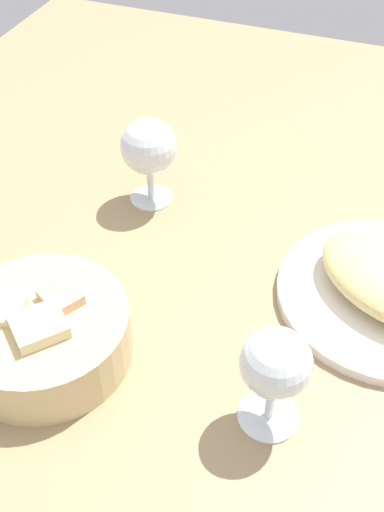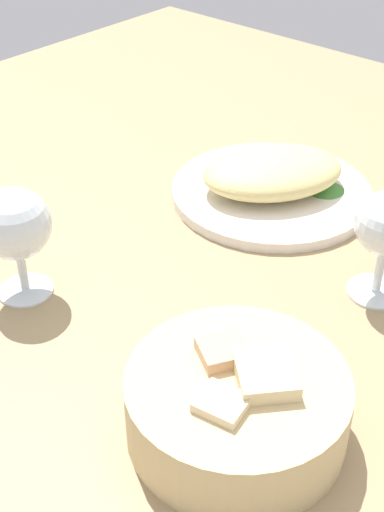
# 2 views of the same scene
# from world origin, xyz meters

# --- Properties ---
(ground_plane) EXTENTS (1.40, 1.40, 0.02)m
(ground_plane) POSITION_xyz_m (0.00, 0.00, -0.01)
(ground_plane) COLOR #9F855C
(plate) EXTENTS (0.27, 0.27, 0.01)m
(plate) POSITION_xyz_m (-0.15, -0.00, 0.01)
(plate) COLOR white
(plate) RESTS_ON ground_plane
(omelette) EXTENTS (0.23, 0.21, 0.05)m
(omelette) POSITION_xyz_m (-0.15, -0.00, 0.04)
(omelette) COLOR #DCC87D
(omelette) RESTS_ON plate
(lettuce_garnish) EXTENTS (0.05, 0.05, 0.02)m
(lettuce_garnish) POSITION_xyz_m (-0.19, 0.06, 0.02)
(lettuce_garnish) COLOR #3F7F35
(lettuce_garnish) RESTS_ON plate
(bread_basket) EXTENTS (0.19, 0.19, 0.08)m
(bread_basket) POSITION_xyz_m (0.20, 0.22, 0.03)
(bread_basket) COLOR #D1B983
(bread_basket) RESTS_ON ground_plane
(wine_glass_near) EXTENTS (0.08, 0.08, 0.13)m
(wine_glass_near) POSITION_xyz_m (0.20, -0.08, 0.09)
(wine_glass_near) COLOR silver
(wine_glass_near) RESTS_ON ground_plane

